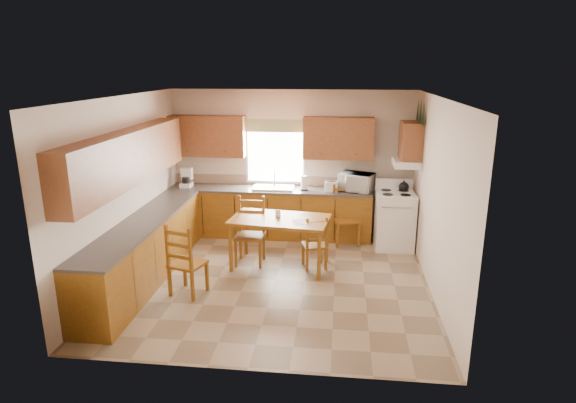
# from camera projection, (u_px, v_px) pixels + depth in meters

# --- Properties ---
(floor) EXTENTS (4.50, 4.50, 0.00)m
(floor) POSITION_uv_depth(u_px,v_px,m) (276.00, 280.00, 7.24)
(floor) COLOR #8A775C
(floor) RESTS_ON ground
(ceiling) EXTENTS (4.50, 4.50, 0.00)m
(ceiling) POSITION_uv_depth(u_px,v_px,m) (275.00, 97.00, 6.51)
(ceiling) COLOR #935634
(ceiling) RESTS_ON floor
(wall_left) EXTENTS (4.50, 4.50, 0.00)m
(wall_left) POSITION_uv_depth(u_px,v_px,m) (125.00, 189.00, 7.11)
(wall_left) COLOR beige
(wall_left) RESTS_ON floor
(wall_right) EXTENTS (4.50, 4.50, 0.00)m
(wall_right) POSITION_uv_depth(u_px,v_px,m) (437.00, 198.00, 6.64)
(wall_right) COLOR beige
(wall_right) RESTS_ON floor
(wall_back) EXTENTS (4.50, 4.50, 0.00)m
(wall_back) POSITION_uv_depth(u_px,v_px,m) (292.00, 163.00, 9.03)
(wall_back) COLOR beige
(wall_back) RESTS_ON floor
(wall_front) EXTENTS (4.50, 4.50, 0.00)m
(wall_front) POSITION_uv_depth(u_px,v_px,m) (244.00, 252.00, 4.72)
(wall_front) COLOR beige
(wall_front) RESTS_ON floor
(lower_cab_back) EXTENTS (3.75, 0.60, 0.88)m
(lower_cab_back) POSITION_uv_depth(u_px,v_px,m) (270.00, 213.00, 9.03)
(lower_cab_back) COLOR brown
(lower_cab_back) RESTS_ON floor
(lower_cab_left) EXTENTS (0.60, 3.60, 0.88)m
(lower_cab_left) POSITION_uv_depth(u_px,v_px,m) (145.00, 251.00, 7.19)
(lower_cab_left) COLOR brown
(lower_cab_left) RESTS_ON floor
(counter_back) EXTENTS (3.75, 0.63, 0.04)m
(counter_back) POSITION_uv_depth(u_px,v_px,m) (270.00, 190.00, 8.90)
(counter_back) COLOR #453E3B
(counter_back) RESTS_ON lower_cab_back
(counter_left) EXTENTS (0.63, 3.60, 0.04)m
(counter_left) POSITION_uv_depth(u_px,v_px,m) (143.00, 222.00, 7.06)
(counter_left) COLOR #453E3B
(counter_left) RESTS_ON lower_cab_left
(backsplash) EXTENTS (3.75, 0.01, 0.18)m
(backsplash) POSITION_uv_depth(u_px,v_px,m) (272.00, 180.00, 9.15)
(backsplash) COLOR #90725B
(backsplash) RESTS_ON counter_back
(upper_cab_back_left) EXTENTS (1.41, 0.33, 0.75)m
(upper_cab_back_left) POSITION_uv_depth(u_px,v_px,m) (208.00, 136.00, 8.90)
(upper_cab_back_left) COLOR brown
(upper_cab_back_left) RESTS_ON wall_back
(upper_cab_back_right) EXTENTS (1.25, 0.33, 0.75)m
(upper_cab_back_right) POSITION_uv_depth(u_px,v_px,m) (338.00, 138.00, 8.64)
(upper_cab_back_right) COLOR brown
(upper_cab_back_right) RESTS_ON wall_back
(upper_cab_left) EXTENTS (0.33, 3.60, 0.75)m
(upper_cab_left) POSITION_uv_depth(u_px,v_px,m) (128.00, 158.00, 6.82)
(upper_cab_left) COLOR brown
(upper_cab_left) RESTS_ON wall_left
(upper_cab_stove) EXTENTS (0.33, 0.62, 0.62)m
(upper_cab_stove) POSITION_uv_depth(u_px,v_px,m) (411.00, 140.00, 8.08)
(upper_cab_stove) COLOR brown
(upper_cab_stove) RESTS_ON wall_right
(range_hood) EXTENTS (0.44, 0.62, 0.12)m
(range_hood) POSITION_uv_depth(u_px,v_px,m) (406.00, 163.00, 8.19)
(range_hood) COLOR white
(range_hood) RESTS_ON wall_right
(window_frame) EXTENTS (1.13, 0.02, 1.18)m
(window_frame) POSITION_uv_depth(u_px,v_px,m) (275.00, 152.00, 8.98)
(window_frame) COLOR white
(window_frame) RESTS_ON wall_back
(window_pane) EXTENTS (1.05, 0.01, 1.10)m
(window_pane) POSITION_uv_depth(u_px,v_px,m) (275.00, 152.00, 8.97)
(window_pane) COLOR white
(window_pane) RESTS_ON wall_back
(window_valance) EXTENTS (1.19, 0.01, 0.24)m
(window_valance) POSITION_uv_depth(u_px,v_px,m) (275.00, 126.00, 8.81)
(window_valance) COLOR #3D5A29
(window_valance) RESTS_ON wall_back
(sink_basin) EXTENTS (0.75, 0.45, 0.04)m
(sink_basin) POSITION_uv_depth(u_px,v_px,m) (274.00, 188.00, 8.88)
(sink_basin) COLOR silver
(sink_basin) RESTS_ON counter_back
(pine_decal_a) EXTENTS (0.22, 0.22, 0.36)m
(pine_decal_a) POSITION_uv_depth(u_px,v_px,m) (424.00, 113.00, 7.63)
(pine_decal_a) COLOR black
(pine_decal_a) RESTS_ON wall_right
(pine_decal_b) EXTENTS (0.22, 0.22, 0.36)m
(pine_decal_b) POSITION_uv_depth(u_px,v_px,m) (421.00, 109.00, 7.93)
(pine_decal_b) COLOR black
(pine_decal_b) RESTS_ON wall_right
(pine_decal_c) EXTENTS (0.22, 0.22, 0.36)m
(pine_decal_c) POSITION_uv_depth(u_px,v_px,m) (418.00, 110.00, 8.24)
(pine_decal_c) COLOR black
(pine_decal_c) RESTS_ON wall_right
(stove) EXTENTS (0.68, 0.70, 0.98)m
(stove) POSITION_uv_depth(u_px,v_px,m) (394.00, 221.00, 8.44)
(stove) COLOR white
(stove) RESTS_ON floor
(coffeemaker) EXTENTS (0.25, 0.29, 0.38)m
(coffeemaker) POSITION_uv_depth(u_px,v_px,m) (186.00, 177.00, 8.97)
(coffeemaker) COLOR white
(coffeemaker) RESTS_ON counter_back
(paper_towel) EXTENTS (0.14, 0.14, 0.26)m
(paper_towel) POSITION_uv_depth(u_px,v_px,m) (304.00, 183.00, 8.76)
(paper_towel) COLOR white
(paper_towel) RESTS_ON counter_back
(toaster) EXTENTS (0.23, 0.16, 0.18)m
(toaster) POSITION_uv_depth(u_px,v_px,m) (331.00, 186.00, 8.67)
(toaster) COLOR white
(toaster) RESTS_ON counter_back
(microwave) EXTENTS (0.66, 0.57, 0.33)m
(microwave) POSITION_uv_depth(u_px,v_px,m) (356.00, 182.00, 8.68)
(microwave) COLOR white
(microwave) RESTS_ON counter_back
(dining_table) EXTENTS (1.61, 1.05, 0.81)m
(dining_table) POSITION_uv_depth(u_px,v_px,m) (280.00, 242.00, 7.64)
(dining_table) COLOR brown
(dining_table) RESTS_ON floor
(chair_near_left) EXTENTS (0.54, 0.53, 1.04)m
(chair_near_left) POSITION_uv_depth(u_px,v_px,m) (187.00, 259.00, 6.68)
(chair_near_left) COLOR brown
(chair_near_left) RESTS_ON floor
(chair_near_right) EXTENTS (0.45, 0.43, 0.86)m
(chair_near_right) POSITION_uv_depth(u_px,v_px,m) (314.00, 242.00, 7.60)
(chair_near_right) COLOR brown
(chair_near_right) RESTS_ON floor
(chair_far_left) EXTENTS (0.45, 0.43, 1.08)m
(chair_far_left) POSITION_uv_depth(u_px,v_px,m) (250.00, 232.00, 7.72)
(chair_far_left) COLOR brown
(chair_far_left) RESTS_ON floor
(chair_far_right) EXTENTS (0.53, 0.52, 1.06)m
(chair_far_right) POSITION_uv_depth(u_px,v_px,m) (346.00, 216.00, 8.58)
(chair_far_right) COLOR brown
(chair_far_right) RESTS_ON floor
(table_paper) EXTENTS (0.26, 0.31, 0.00)m
(table_paper) POSITION_uv_depth(u_px,v_px,m) (299.00, 222.00, 7.33)
(table_paper) COLOR white
(table_paper) RESTS_ON dining_table
(table_card) EXTENTS (0.09, 0.03, 0.11)m
(table_card) POSITION_uv_depth(u_px,v_px,m) (278.00, 213.00, 7.60)
(table_card) COLOR white
(table_card) RESTS_ON dining_table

